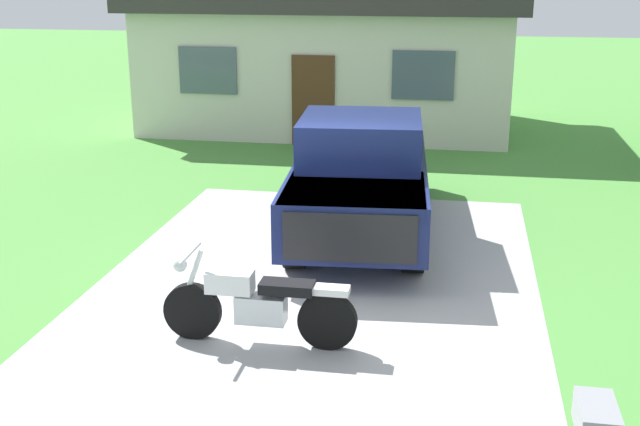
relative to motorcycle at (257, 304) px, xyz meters
The scene contains 5 objects.
ground_plane 2.09m from the motorcycle, 80.51° to the left, with size 80.00×80.00×0.00m, color #4C8E3D.
driveway_pad 2.09m from the motorcycle, 80.51° to the left, with size 5.82×8.29×0.01m, color #ADADAD.
motorcycle is the anchor object (origin of this frame).
pickup_truck 4.39m from the motorcycle, 81.94° to the left, with size 2.41×5.75×1.90m.
neighbor_house 12.96m from the motorcycle, 95.73° to the left, with size 9.60×5.60×3.50m.
Camera 1 is at (1.79, -10.00, 4.09)m, focal length 45.13 mm.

